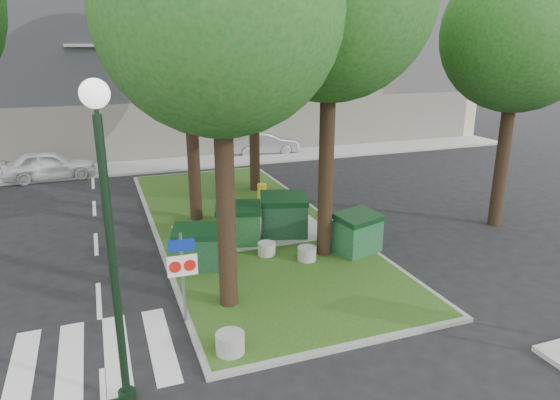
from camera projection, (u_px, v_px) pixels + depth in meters
name	position (u px, v px, depth m)	size (l,w,h in m)	color
ground	(329.00, 350.00, 10.52)	(120.00, 120.00, 0.00)	black
median_island	(244.00, 224.00, 17.83)	(6.00, 16.00, 0.12)	#224614
median_kerb	(244.00, 224.00, 17.83)	(6.30, 16.30, 0.10)	gray
building_sidewalk	(180.00, 164.00, 27.07)	(42.00, 3.00, 0.12)	#999993
zebra_crossing	(139.00, 347.00, 10.61)	(5.00, 3.00, 0.01)	silver
apartment_building	(153.00, 16.00, 31.45)	(41.00, 12.00, 16.00)	#C6B594
tree_median_mid	(189.00, 20.00, 16.27)	(4.80, 4.80, 9.99)	black
tree_street_right	(522.00, 19.00, 16.02)	(5.00, 5.00, 10.06)	black
dumpster_a	(197.00, 248.00, 14.05)	(1.54, 1.28, 1.23)	#0F371A
dumpster_b	(238.00, 224.00, 15.81)	(1.64, 1.35, 1.32)	#13431A
dumpster_c	(284.00, 215.00, 16.45)	(1.79, 1.48, 1.43)	black
dumpster_d	(358.00, 233.00, 15.11)	(1.60, 1.33, 1.27)	#164724
bollard_left	(230.00, 343.00, 10.20)	(0.60, 0.60, 0.43)	gray
bollard_right	(307.00, 254.00, 14.64)	(0.55, 0.55, 0.40)	gray
bollard_mid	(267.00, 249.00, 15.01)	(0.54, 0.54, 0.38)	#9F9F9A
litter_bin	(262.00, 192.00, 20.41)	(0.37, 0.37, 0.65)	yellow
street_lamp	(107.00, 213.00, 7.98)	(0.45, 0.45, 5.69)	black
traffic_sign_pole	(182.00, 267.00, 11.11)	(0.67, 0.07, 2.24)	slate
car_white	(49.00, 165.00, 23.90)	(1.67, 4.16, 1.42)	silver
car_silver	(265.00, 143.00, 29.52)	(1.39, 3.98, 1.31)	gray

